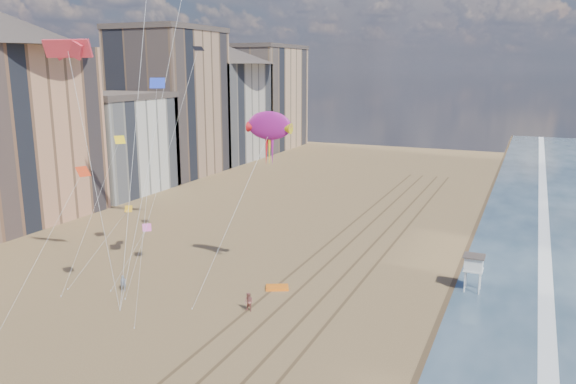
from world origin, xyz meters
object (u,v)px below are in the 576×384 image
object	(u,v)px
show_kite	(269,126)
kite_flyer_a	(123,283)
kite_flyer_b	(249,302)
grounded_kite	(277,288)
lifeguard_stand	(474,264)

from	to	relation	value
show_kite	kite_flyer_a	distance (m)	20.70
show_kite	kite_flyer_b	xyz separation A→B (m)	(0.78, -6.05, -14.95)
grounded_kite	kite_flyer_b	world-z (taller)	kite_flyer_b
grounded_kite	kite_flyer_b	xyz separation A→B (m)	(-0.11, -5.75, 0.75)
lifeguard_stand	kite_flyer_b	size ratio (longest dim) A/B	2.05
grounded_kite	lifeguard_stand	bearing A→B (deg)	-3.93
lifeguard_stand	kite_flyer_b	distance (m)	21.88
lifeguard_stand	grounded_kite	world-z (taller)	lifeguard_stand
lifeguard_stand	show_kite	size ratio (longest dim) A/B	0.19
kite_flyer_a	kite_flyer_b	world-z (taller)	kite_flyer_b
show_kite	lifeguard_stand	bearing A→B (deg)	20.35
kite_flyer_a	kite_flyer_b	size ratio (longest dim) A/B	0.89
show_kite	kite_flyer_b	bearing A→B (deg)	-82.67
lifeguard_stand	show_kite	distance (m)	23.55
grounded_kite	show_kite	distance (m)	15.73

